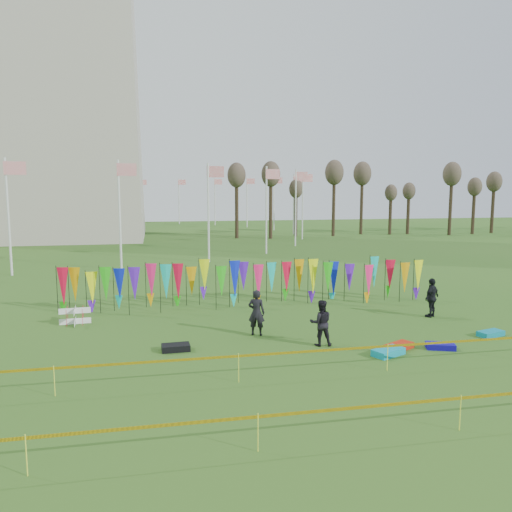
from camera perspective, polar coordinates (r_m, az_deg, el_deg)
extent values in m
plane|color=#2A5818|center=(18.02, 2.92, -11.26)|extent=(160.00, 160.00, 0.00)
cylinder|color=silver|center=(67.09, 4.33, 5.91)|extent=(0.16, 0.16, 8.00)
plane|color=red|center=(67.24, 4.85, 8.72)|extent=(1.40, 0.00, 1.40)
cylinder|color=silver|center=(73.85, 2.07, 6.06)|extent=(0.16, 0.16, 8.00)
plane|color=red|center=(73.99, 2.54, 8.62)|extent=(1.40, 0.00, 1.40)
cylinder|color=silver|center=(79.87, -1.04, 6.17)|extent=(0.16, 0.16, 8.00)
plane|color=red|center=(79.98, -0.61, 8.54)|extent=(1.40, 0.00, 1.40)
cylinder|color=silver|center=(84.94, -4.72, 6.22)|extent=(0.16, 0.16, 8.00)
plane|color=red|center=(85.01, -4.34, 8.45)|extent=(1.40, 0.00, 1.40)
cylinder|color=silver|center=(88.89, -8.80, 6.21)|extent=(0.16, 0.16, 8.00)
plane|color=red|center=(88.92, -8.46, 8.35)|extent=(1.40, 0.00, 1.40)
cylinder|color=silver|center=(91.62, -13.14, 6.14)|extent=(0.16, 0.16, 8.00)
plane|color=red|center=(91.60, -12.82, 8.22)|extent=(1.40, 0.00, 1.40)
cylinder|color=silver|center=(93.05, -17.61, 6.01)|extent=(0.16, 0.16, 8.00)
plane|color=red|center=(92.98, -17.32, 8.05)|extent=(1.40, 0.00, 1.40)
cylinder|color=silver|center=(93.14, -22.13, 5.81)|extent=(0.16, 0.16, 8.00)
plane|color=red|center=(93.03, -21.86, 7.86)|extent=(1.40, 0.00, 1.40)
cylinder|color=silver|center=(91.90, -26.60, 5.56)|extent=(0.16, 0.16, 8.00)
plane|color=red|center=(91.74, -26.36, 7.63)|extent=(1.40, 0.00, 1.40)
cylinder|color=silver|center=(37.83, -26.45, 3.98)|extent=(0.16, 0.16, 8.00)
plane|color=red|center=(37.67, -25.85, 9.03)|extent=(1.40, 0.00, 1.40)
cylinder|color=silver|center=(37.60, -15.32, 4.48)|extent=(0.16, 0.16, 8.00)
plane|color=red|center=(37.55, -14.56, 9.54)|extent=(1.40, 0.00, 1.40)
cylinder|color=silver|center=(40.54, -5.46, 4.90)|extent=(0.16, 0.16, 8.00)
plane|color=red|center=(40.60, -4.66, 9.58)|extent=(1.40, 0.00, 1.40)
cylinder|color=silver|center=(45.88, 1.19, 5.23)|extent=(0.16, 0.16, 8.00)
plane|color=red|center=(46.01, 1.94, 9.34)|extent=(1.40, 0.00, 1.40)
cylinder|color=silver|center=(52.60, 4.55, 5.49)|extent=(0.16, 0.16, 8.00)
plane|color=red|center=(52.76, 5.22, 9.07)|extent=(1.40, 0.00, 1.40)
cylinder|color=silver|center=(59.86, 5.34, 5.71)|extent=(0.16, 0.16, 8.00)
plane|color=red|center=(60.03, 5.94, 8.86)|extent=(1.40, 0.00, 1.40)
cylinder|color=black|center=(25.22, -22.12, -3.81)|extent=(0.03, 0.03, 2.18)
cone|color=red|center=(25.13, -21.52, -3.33)|extent=(0.64, 0.64, 1.60)
cylinder|color=black|center=(25.10, -20.57, -3.79)|extent=(0.03, 0.03, 2.18)
cone|color=#D69106|center=(25.02, -19.96, -3.30)|extent=(0.64, 0.64, 1.60)
cylinder|color=black|center=(25.00, -19.00, -3.76)|extent=(0.03, 0.03, 2.18)
cone|color=#EBFB0C|center=(24.93, -18.38, -3.27)|extent=(0.64, 0.64, 1.60)
cylinder|color=black|center=(24.92, -17.42, -3.73)|extent=(0.03, 0.03, 2.18)
cone|color=#20B314|center=(24.85, -16.79, -3.24)|extent=(0.64, 0.64, 1.60)
cylinder|color=black|center=(24.85, -15.83, -3.70)|extent=(0.03, 0.03, 2.18)
cone|color=#0B1DCB|center=(24.80, -15.20, -3.21)|extent=(0.64, 0.64, 1.60)
cylinder|color=black|center=(24.81, -14.23, -3.67)|extent=(0.03, 0.03, 2.18)
cone|color=#5817CD|center=(24.76, -13.60, -3.17)|extent=(0.64, 0.64, 1.60)
cylinder|color=black|center=(24.78, -12.63, -3.63)|extent=(0.03, 0.03, 2.18)
cone|color=#FF1C6B|center=(24.74, -11.99, -3.13)|extent=(0.64, 0.64, 1.60)
cylinder|color=black|center=(24.78, -11.03, -3.59)|extent=(0.03, 0.03, 2.18)
cone|color=#0CBBAD|center=(24.74, -10.39, -3.09)|extent=(0.64, 0.64, 1.60)
cylinder|color=black|center=(24.79, -9.42, -3.54)|extent=(0.03, 0.03, 2.18)
cone|color=red|center=(24.76, -8.79, -3.04)|extent=(0.64, 0.64, 1.60)
cylinder|color=black|center=(24.82, -7.82, -3.50)|extent=(0.03, 0.03, 2.18)
cone|color=#D69106|center=(24.80, -7.19, -3.00)|extent=(0.64, 0.64, 1.60)
cylinder|color=black|center=(24.88, -6.23, -3.45)|extent=(0.03, 0.03, 2.18)
cone|color=#EBFB0C|center=(24.86, -5.59, -2.95)|extent=(0.64, 0.64, 1.60)
cylinder|color=black|center=(24.95, -4.64, -3.40)|extent=(0.03, 0.03, 2.18)
cone|color=#20B314|center=(24.94, -4.01, -2.90)|extent=(0.64, 0.64, 1.60)
cylinder|color=black|center=(25.04, -3.07, -3.34)|extent=(0.03, 0.03, 2.18)
cone|color=#0B1DCB|center=(25.04, -2.44, -2.85)|extent=(0.64, 0.64, 1.60)
cylinder|color=black|center=(25.15, -1.51, -3.29)|extent=(0.03, 0.03, 2.18)
cone|color=#5817CD|center=(25.16, -0.88, -2.79)|extent=(0.64, 0.64, 1.60)
cylinder|color=black|center=(25.27, 0.04, -3.23)|extent=(0.03, 0.03, 2.18)
cone|color=#FF1C6B|center=(25.29, 0.67, -2.74)|extent=(0.64, 0.64, 1.60)
cylinder|color=black|center=(25.42, 1.57, -3.17)|extent=(0.03, 0.03, 2.18)
cone|color=#0CBBAD|center=(25.44, 2.19, -2.68)|extent=(0.64, 0.64, 1.60)
cylinder|color=black|center=(25.58, 3.09, -3.11)|extent=(0.03, 0.03, 2.18)
cone|color=red|center=(25.62, 3.70, -2.62)|extent=(0.64, 0.64, 1.60)
cylinder|color=black|center=(25.76, 4.58, -3.05)|extent=(0.03, 0.03, 2.18)
cone|color=#D69106|center=(25.80, 5.18, -2.56)|extent=(0.64, 0.64, 1.60)
cylinder|color=black|center=(25.96, 6.05, -2.99)|extent=(0.03, 0.03, 2.18)
cone|color=#EBFB0C|center=(26.01, 6.64, -2.50)|extent=(0.64, 0.64, 1.60)
cylinder|color=black|center=(26.18, 7.50, -2.92)|extent=(0.03, 0.03, 2.18)
cone|color=#20B314|center=(26.23, 8.08, -2.44)|extent=(0.64, 0.64, 1.60)
cylinder|color=black|center=(26.41, 8.92, -2.86)|extent=(0.03, 0.03, 2.18)
cone|color=#0B1DCB|center=(26.47, 9.50, -2.38)|extent=(0.64, 0.64, 1.60)
cylinder|color=black|center=(26.65, 10.32, -2.79)|extent=(0.03, 0.03, 2.18)
cone|color=#5817CD|center=(26.72, 10.88, -2.32)|extent=(0.64, 0.64, 1.60)
cylinder|color=black|center=(26.92, 11.69, -2.73)|extent=(0.03, 0.03, 2.18)
cone|color=#FF1C6B|center=(26.99, 12.24, -2.26)|extent=(0.64, 0.64, 1.60)
cylinder|color=black|center=(27.20, 13.03, -2.66)|extent=(0.03, 0.03, 2.18)
cone|color=#0CBBAD|center=(27.28, 13.58, -2.20)|extent=(0.64, 0.64, 1.60)
cylinder|color=black|center=(27.49, 14.34, -2.60)|extent=(0.03, 0.03, 2.18)
cone|color=red|center=(27.58, 14.88, -2.14)|extent=(0.64, 0.64, 1.60)
cylinder|color=black|center=(27.79, 15.63, -2.53)|extent=(0.03, 0.03, 2.18)
cone|color=#D69106|center=(27.89, 16.16, -2.08)|extent=(0.64, 0.64, 1.60)
cylinder|color=black|center=(28.12, 16.89, -2.47)|extent=(0.03, 0.03, 2.18)
cone|color=#EBFB0C|center=(28.21, 17.40, -2.02)|extent=(0.64, 0.64, 1.60)
cube|color=yellow|center=(15.78, 4.93, -10.88)|extent=(26.00, 0.01, 0.08)
cylinder|color=#EEFA37|center=(15.55, -21.40, -13.11)|extent=(0.02, 0.02, 0.90)
cylinder|color=#EEFA37|center=(15.48, -2.38, -12.68)|extent=(0.02, 0.02, 0.90)
cylinder|color=#EEFA37|center=(16.96, 14.88, -11.11)|extent=(0.02, 0.02, 0.90)
cube|color=yellow|center=(12.16, 10.66, -16.74)|extent=(26.00, 0.01, 0.08)
cylinder|color=#EEFA37|center=(11.86, -24.97, -19.97)|extent=(0.02, 0.02, 0.90)
cylinder|color=#EEFA37|center=(11.77, 1.00, -19.46)|extent=(0.02, 0.02, 0.90)
cylinder|color=#EEFA37|center=(13.65, 22.86, -16.12)|extent=(0.02, 0.02, 0.90)
cylinder|color=#35271A|center=(61.44, -1.88, 5.04)|extent=(0.44, 0.44, 6.40)
ellipsoid|color=#4B3E32|center=(61.39, -1.89, 8.17)|extent=(1.92, 1.92, 2.56)
cylinder|color=#35271A|center=(62.24, 1.77, 5.07)|extent=(0.44, 0.44, 6.40)
ellipsoid|color=#4B3E32|center=(62.19, 1.78, 8.17)|extent=(1.92, 1.92, 2.56)
cylinder|color=#35271A|center=(63.27, 5.31, 5.08)|extent=(0.44, 0.44, 6.40)
ellipsoid|color=#4B3E32|center=(63.23, 5.35, 8.13)|extent=(1.92, 1.92, 2.56)
cylinder|color=#35271A|center=(64.54, 8.72, 5.07)|extent=(0.44, 0.44, 6.40)
ellipsoid|color=#4B3E32|center=(64.50, 8.78, 8.06)|extent=(1.92, 1.92, 2.56)
cylinder|color=#35271A|center=(66.03, 12.00, 5.05)|extent=(0.44, 0.44, 6.40)
ellipsoid|color=#4B3E32|center=(65.99, 12.08, 7.96)|extent=(1.92, 1.92, 2.56)
cylinder|color=#35271A|center=(67.72, 15.11, 5.01)|extent=(0.44, 0.44, 6.40)
ellipsoid|color=#4B3E32|center=(67.68, 15.21, 7.85)|extent=(1.92, 1.92, 2.56)
cylinder|color=#35271A|center=(69.60, 18.07, 4.96)|extent=(0.44, 0.44, 6.40)
ellipsoid|color=#4B3E32|center=(69.56, 18.18, 7.73)|extent=(1.92, 1.92, 2.56)
cylinder|color=#35271A|center=(71.66, 20.87, 4.90)|extent=(0.44, 0.44, 6.40)
ellipsoid|color=#4B3E32|center=(71.62, 20.99, 7.59)|extent=(1.92, 1.92, 2.56)
cylinder|color=#35271A|center=(73.87, 23.50, 4.83)|extent=(0.44, 0.44, 6.40)
ellipsoid|color=#4B3E32|center=(73.83, 23.63, 7.44)|extent=(1.92, 1.92, 2.56)
cylinder|color=#35271A|center=(76.23, 25.97, 4.76)|extent=(0.44, 0.44, 6.40)
ellipsoid|color=#4B3E32|center=(76.20, 26.12, 7.28)|extent=(1.92, 1.92, 2.56)
cylinder|color=red|center=(22.96, -20.91, -6.66)|extent=(0.02, 0.02, 0.75)
cylinder|color=red|center=(22.86, -19.29, -6.65)|extent=(0.02, 0.02, 0.75)
cylinder|color=red|center=(23.59, -20.66, -6.28)|extent=(0.02, 0.02, 0.75)
cylinder|color=red|center=(23.49, -19.08, -6.27)|extent=(0.02, 0.02, 0.75)
imported|color=black|center=(20.14, 0.05, -6.48)|extent=(0.82, 0.72, 1.85)
imported|color=black|center=(19.00, 7.43, -7.58)|extent=(0.92, 0.65, 1.74)
imported|color=black|center=(24.37, 19.45, -4.51)|extent=(1.22, 1.06, 1.81)
cube|color=#0C99B7|center=(18.56, 14.88, -10.55)|extent=(1.33, 1.04, 0.24)
cube|color=#11099D|center=(19.85, 20.32, -9.63)|extent=(1.14, 0.84, 0.21)
cube|color=red|center=(19.34, 16.02, -9.90)|extent=(1.28, 1.01, 0.21)
cube|color=black|center=(18.68, -9.15, -10.28)|extent=(1.04, 0.63, 0.23)
cube|color=#0B839D|center=(22.31, 25.24, -8.01)|extent=(1.18, 0.78, 0.21)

